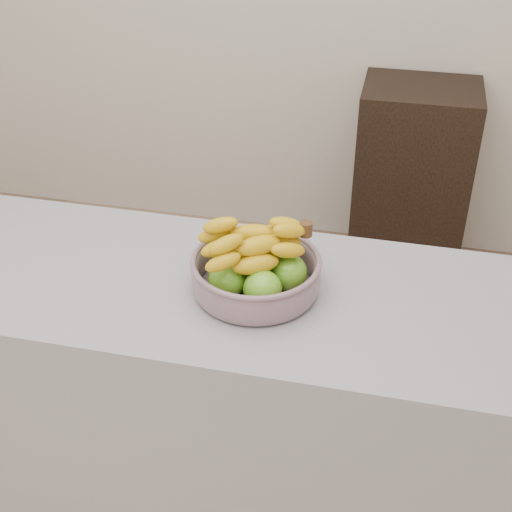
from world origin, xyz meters
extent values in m
cube|color=#A5A4AD|center=(0.00, 0.23, 0.45)|extent=(2.00, 0.60, 0.90)
cube|color=black|center=(0.61, 1.78, 0.45)|extent=(0.50, 0.40, 0.89)
cylinder|color=#8A94A6|center=(0.25, 0.23, 0.91)|extent=(0.27, 0.27, 0.01)
torus|color=#8A94A6|center=(0.25, 0.23, 0.99)|extent=(0.32, 0.32, 0.01)
sphere|color=#5C9C1A|center=(0.28, 0.15, 0.96)|extent=(0.09, 0.09, 0.09)
sphere|color=#5C9C1A|center=(0.33, 0.24, 0.96)|extent=(0.09, 0.09, 0.09)
sphere|color=#5C9C1A|center=(0.26, 0.30, 0.96)|extent=(0.09, 0.09, 0.09)
sphere|color=#5C9C1A|center=(0.18, 0.27, 0.96)|extent=(0.09, 0.09, 0.09)
sphere|color=#5C9C1A|center=(0.19, 0.17, 0.96)|extent=(0.09, 0.09, 0.09)
ellipsoid|color=yellow|center=(0.26, 0.18, 1.01)|extent=(0.20, 0.14, 0.05)
ellipsoid|color=yellow|center=(0.24, 0.22, 1.01)|extent=(0.20, 0.12, 0.05)
ellipsoid|color=yellow|center=(0.22, 0.27, 1.01)|extent=(0.20, 0.10, 0.05)
ellipsoid|color=yellow|center=(0.26, 0.20, 1.05)|extent=(0.19, 0.15, 0.05)
ellipsoid|color=yellow|center=(0.24, 0.25, 1.05)|extent=(0.21, 0.09, 0.05)
cylinder|color=#452A16|center=(0.36, 0.28, 1.06)|extent=(0.03, 0.03, 0.04)
camera|label=1|loc=(0.56, -1.16, 1.95)|focal=50.00mm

